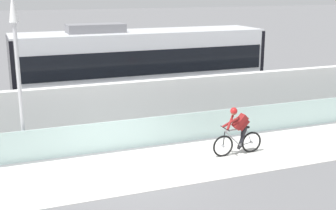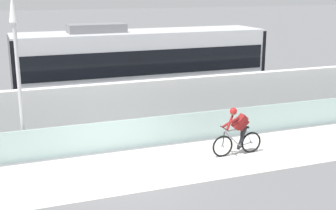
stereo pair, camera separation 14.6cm
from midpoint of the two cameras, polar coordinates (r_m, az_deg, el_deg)
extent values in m
plane|color=slate|center=(13.84, -5.27, -8.18)|extent=(200.00, 200.00, 0.00)
cube|color=silver|center=(13.83, -5.27, -8.15)|extent=(32.00, 3.20, 0.01)
cube|color=silver|center=(15.34, -7.19, -3.89)|extent=(32.00, 0.05, 1.02)
cube|color=silver|center=(16.90, -8.69, -0.63)|extent=(32.00, 0.36, 1.92)
cube|color=#595654|center=(19.50, -10.15, -1.54)|extent=(32.00, 0.08, 0.01)
cube|color=#595654|center=(20.86, -10.90, -0.52)|extent=(32.00, 0.08, 0.01)
cube|color=silver|center=(20.42, -3.04, 4.85)|extent=(11.00, 2.50, 3.10)
cube|color=black|center=(20.37, -3.06, 5.82)|extent=(10.56, 2.54, 1.04)
cube|color=#19599E|center=(20.70, -2.99, 1.11)|extent=(10.78, 2.53, 0.28)
cube|color=slate|center=(19.69, -8.68, 9.43)|extent=(2.40, 1.10, 0.36)
cube|color=#232326|center=(19.98, -12.64, -0.22)|extent=(1.40, 1.88, 0.20)
cylinder|color=black|center=(19.31, -12.31, -0.90)|extent=(0.60, 0.10, 0.60)
cylinder|color=black|center=(20.68, -12.92, 0.09)|extent=(0.60, 0.10, 0.60)
cube|color=#232326|center=(22.03, 5.76, 1.43)|extent=(1.40, 1.88, 0.20)
cylinder|color=black|center=(21.43, 6.61, 0.87)|extent=(0.60, 0.10, 0.60)
cylinder|color=black|center=(22.67, 4.95, 1.67)|extent=(0.60, 0.10, 0.60)
cube|color=black|center=(19.49, -18.51, 3.65)|extent=(0.16, 2.54, 2.94)
cube|color=black|center=(22.66, 10.25, 5.61)|extent=(0.16, 2.54, 2.94)
torus|color=black|center=(14.86, 7.09, -5.12)|extent=(0.72, 0.06, 0.72)
cylinder|color=#99999E|center=(14.86, 7.09, -5.12)|extent=(0.07, 0.10, 0.07)
torus|color=black|center=(15.35, 10.58, -4.60)|extent=(0.72, 0.06, 0.72)
cylinder|color=#99999E|center=(15.35, 10.58, -4.60)|extent=(0.07, 0.10, 0.07)
cylinder|color=#99999E|center=(14.94, 8.27, -4.17)|extent=(0.60, 0.04, 0.58)
cylinder|color=#99999E|center=(15.11, 9.53, -3.94)|extent=(0.22, 0.04, 0.59)
cylinder|color=#99999E|center=(14.89, 8.61, -3.07)|extent=(0.76, 0.04, 0.07)
cylinder|color=#99999E|center=(15.26, 9.89, -4.81)|extent=(0.43, 0.03, 0.09)
cylinder|color=#99999E|center=(15.21, 10.23, -3.74)|extent=(0.27, 0.02, 0.53)
cylinder|color=black|center=(14.79, 7.21, -4.21)|extent=(0.08, 0.03, 0.49)
cube|color=black|center=(15.06, 9.87, -2.78)|extent=(0.24, 0.10, 0.05)
cylinder|color=black|center=(14.69, 7.34, -2.93)|extent=(0.03, 0.58, 0.03)
cylinder|color=#262628|center=(15.16, 9.19, -5.02)|extent=(0.18, 0.02, 0.18)
cube|color=maroon|center=(14.89, 9.18, -2.09)|extent=(0.50, 0.28, 0.51)
cube|color=maroon|center=(14.97, 9.47, -2.38)|extent=(0.38, 0.30, 0.38)
sphere|color=#997051|center=(14.68, 8.42, -0.90)|extent=(0.20, 0.20, 0.20)
sphere|color=red|center=(14.68, 8.42, -0.77)|extent=(0.23, 0.23, 0.23)
cylinder|color=maroon|center=(14.72, 7.97, -2.20)|extent=(0.44, 0.41, 0.41)
cylinder|color=maroon|center=(14.72, 7.97, -2.20)|extent=(0.44, 0.41, 0.41)
cylinder|color=black|center=(15.12, 9.45, -4.11)|extent=(0.29, 0.33, 0.80)
cylinder|color=black|center=(15.08, 9.48, -3.61)|extent=(0.29, 0.33, 0.54)
cylinder|color=gray|center=(15.41, -17.11, -5.98)|extent=(0.24, 0.24, 0.20)
cylinder|color=silver|center=(14.83, -17.71, 1.66)|extent=(0.12, 0.12, 4.20)
cone|color=white|center=(14.50, -18.49, 11.52)|extent=(0.28, 0.28, 0.90)
camera|label=1|loc=(0.07, -89.74, 0.07)|focal=48.97mm
camera|label=2|loc=(0.07, 90.26, -0.07)|focal=48.97mm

